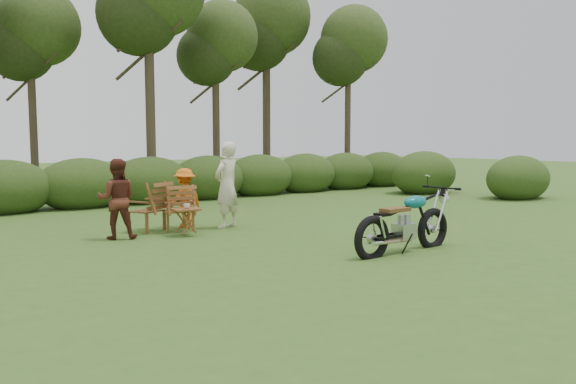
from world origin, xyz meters
TOP-DOWN VIEW (x-y plane):
  - ground at (0.00, 0.00)m, footprint 80.00×80.00m
  - tree_line at (0.50, 9.74)m, footprint 22.52×11.62m
  - motorcycle at (0.47, -0.61)m, footprint 2.21×0.89m
  - lawn_chair_right at (-1.61, 3.75)m, footprint 0.81×0.81m
  - lawn_chair_left at (-2.19, 4.03)m, footprint 0.95×0.95m
  - side_table at (-1.78, 3.05)m, footprint 0.57×0.50m
  - cup at (-1.77, 3.02)m, footprint 0.16×0.16m
  - adult_a at (-0.61, 3.44)m, footprint 0.79×0.66m
  - adult_b at (-2.98, 3.55)m, footprint 0.92×0.84m
  - child at (-1.31, 4.05)m, footprint 0.92×0.66m

SIDE VIEW (x-z plane):
  - ground at x=0.00m, z-range 0.00..0.00m
  - motorcycle at x=0.47m, z-range -0.63..0.63m
  - lawn_chair_right at x=-1.61m, z-range -0.48..0.48m
  - lawn_chair_left at x=-2.19m, z-range -0.51..0.51m
  - adult_a at x=-0.61m, z-range -0.93..0.93m
  - adult_b at x=-2.98m, z-range -0.77..0.77m
  - child at x=-1.31m, z-range -0.64..0.64m
  - side_table at x=-1.78m, z-range 0.00..0.54m
  - cup at x=-1.77m, z-range 0.54..0.64m
  - tree_line at x=0.50m, z-range -0.26..7.88m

